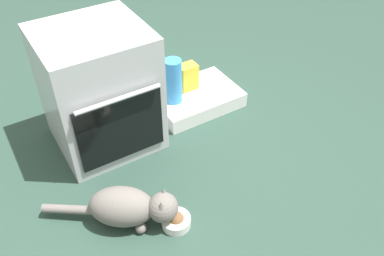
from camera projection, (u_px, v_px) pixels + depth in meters
The scene contains 7 objects.
ground at pixel (154, 185), 2.24m from camera, with size 8.00×8.00×0.00m, color #284238.
oven at pixel (100, 90), 2.30m from camera, with size 0.57×0.59×0.73m.
pantry_cabinet at pixel (195, 98), 2.76m from camera, with size 0.57×0.40×0.10m, color white.
food_bowl at pixel (176, 221), 2.02m from camera, with size 0.15×0.15×0.08m.
cat at pixel (129, 207), 1.98m from camera, with size 0.58×0.46×0.22m.
water_bottle at pixel (173, 81), 2.56m from camera, with size 0.11×0.11×0.30m, color #388CD1.
snack_bag at pixel (188, 77), 2.71m from camera, with size 0.12×0.09×0.18m, color yellow.
Camera 1 is at (-0.60, -1.38, 1.70)m, focal length 38.23 mm.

